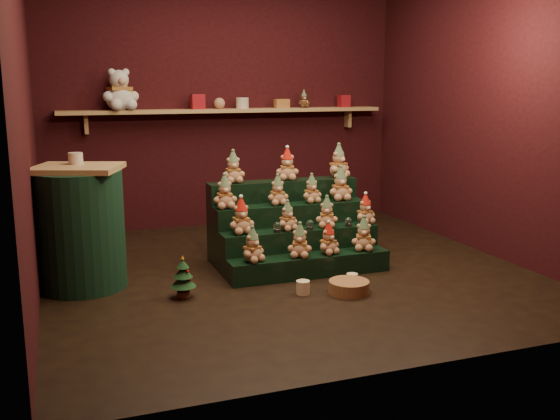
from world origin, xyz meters
name	(u,v)px	position (x,y,z in m)	size (l,w,h in m)	color
ground	(287,271)	(0.00, 0.00, 0.00)	(4.00, 4.00, 0.00)	black
back_wall	(223,101)	(0.00, 2.05, 1.40)	(4.00, 0.10, 2.80)	black
front_wall	(425,121)	(0.00, -2.05, 1.40)	(4.00, 0.10, 2.80)	black
left_wall	(18,111)	(-2.05, 0.00, 1.40)	(0.10, 4.00, 2.80)	black
right_wall	(493,105)	(2.05, 0.00, 1.40)	(0.10, 4.00, 2.80)	black
back_shelf	(228,111)	(0.00, 1.87, 1.29)	(3.60, 0.26, 0.24)	tan
riser_tier_front	(310,266)	(0.13, -0.20, 0.09)	(1.40, 0.22, 0.18)	black
riser_tier_midfront	(300,249)	(0.13, 0.02, 0.18)	(1.40, 0.22, 0.36)	black
riser_tier_midback	(291,233)	(0.13, 0.24, 0.27)	(1.40, 0.22, 0.54)	black
riser_tier_back	(283,219)	(0.13, 0.46, 0.36)	(1.40, 0.22, 0.72)	black
teddy_0	(252,245)	(-0.37, -0.21, 0.32)	(0.20, 0.18, 0.28)	tan
teddy_1	(300,240)	(0.04, -0.21, 0.32)	(0.20, 0.18, 0.28)	tan
teddy_2	(328,238)	(0.30, -0.21, 0.31)	(0.19, 0.17, 0.27)	tan
teddy_3	(364,234)	(0.63, -0.20, 0.33)	(0.21, 0.19, 0.29)	tan
teddy_4	(241,216)	(-0.39, 0.03, 0.51)	(0.21, 0.19, 0.30)	tan
teddy_5	(287,216)	(0.01, 0.01, 0.49)	(0.18, 0.16, 0.25)	tan
teddy_6	(327,212)	(0.37, 0.01, 0.49)	(0.19, 0.17, 0.27)	tan
teddy_7	(365,209)	(0.75, 0.02, 0.49)	(0.19, 0.17, 0.26)	tan
teddy_8	(225,192)	(-0.48, 0.25, 0.68)	(0.21, 0.19, 0.29)	tan
teddy_9	(278,190)	(0.00, 0.25, 0.67)	(0.19, 0.17, 0.26)	tan
teddy_10	(312,189)	(0.33, 0.24, 0.67)	(0.18, 0.16, 0.25)	tan
teddy_11	(340,184)	(0.62, 0.26, 0.69)	(0.22, 0.20, 0.31)	tan
teddy_12	(233,167)	(-0.33, 0.48, 0.86)	(0.20, 0.18, 0.28)	tan
teddy_13	(287,164)	(0.18, 0.48, 0.87)	(0.21, 0.19, 0.29)	tan
teddy_14	(339,161)	(0.69, 0.46, 0.87)	(0.22, 0.20, 0.31)	tan
snow_globe_a	(277,227)	(-0.10, -0.04, 0.41)	(0.07, 0.07, 0.09)	black
snow_globe_b	(310,225)	(0.20, -0.04, 0.40)	(0.06, 0.06, 0.09)	black
snow_globe_c	(348,222)	(0.56, -0.04, 0.40)	(0.06, 0.06, 0.08)	black
side_table	(81,228)	(-1.67, 0.15, 0.48)	(0.78, 0.72, 0.97)	tan
table_ornament	(76,158)	(-1.67, 0.25, 1.02)	(0.11, 0.11, 0.09)	beige
mini_christmas_tree	(183,277)	(-0.98, -0.38, 0.16)	(0.20, 0.20, 0.33)	#4C2C1B
mug_left	(303,287)	(-0.09, -0.61, 0.05)	(0.10, 0.10, 0.10)	#F6E3B5
mug_right	(352,279)	(0.37, -0.53, 0.05)	(0.09, 0.09, 0.09)	#F6E3B5
wicker_basket	(349,287)	(0.25, -0.71, 0.05)	(0.31, 0.31, 0.10)	#996C3E
white_bear	(119,84)	(-1.15, 1.84, 1.59)	(0.38, 0.34, 0.53)	silver
brown_bear	(304,99)	(0.89, 1.84, 1.42)	(0.14, 0.12, 0.19)	#4C2919
gift_tin_red_a	(198,102)	(-0.34, 1.85, 1.40)	(0.14, 0.14, 0.16)	#A91A23
gift_tin_cream	(242,103)	(0.16, 1.85, 1.38)	(0.14, 0.14, 0.12)	beige
gift_tin_red_b	(344,101)	(1.40, 1.85, 1.39)	(0.12, 0.12, 0.14)	#A91A23
shelf_plush_ball	(219,103)	(-0.10, 1.85, 1.38)	(0.12, 0.12, 0.12)	tan
scarf_gift_box	(282,104)	(0.63, 1.85, 1.37)	(0.16, 0.10, 0.10)	#E35820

